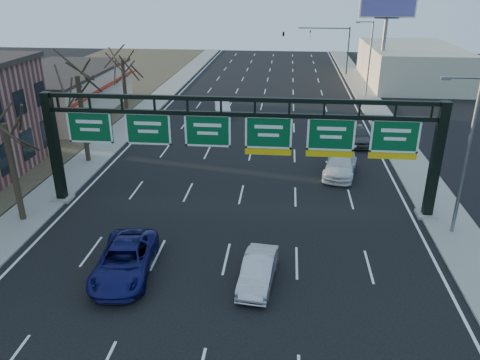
# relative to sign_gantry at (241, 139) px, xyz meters

# --- Properties ---
(ground) EXTENTS (160.00, 160.00, 0.00)m
(ground) POSITION_rel_sign_gantry_xyz_m (-0.16, -8.00, -4.63)
(ground) COLOR black
(ground) RESTS_ON ground
(sidewalk_left) EXTENTS (3.00, 120.00, 0.12)m
(sidewalk_left) POSITION_rel_sign_gantry_xyz_m (-12.96, 12.00, -4.57)
(sidewalk_left) COLOR gray
(sidewalk_left) RESTS_ON ground
(sidewalk_right) EXTENTS (3.00, 120.00, 0.12)m
(sidewalk_right) POSITION_rel_sign_gantry_xyz_m (12.64, 12.00, -4.57)
(sidewalk_right) COLOR gray
(sidewalk_right) RESTS_ON ground
(lane_markings) EXTENTS (21.60, 120.00, 0.01)m
(lane_markings) POSITION_rel_sign_gantry_xyz_m (-0.16, 12.00, -4.62)
(lane_markings) COLOR white
(lane_markings) RESTS_ON ground
(sign_gantry) EXTENTS (24.60, 1.20, 7.20)m
(sign_gantry) POSITION_rel_sign_gantry_xyz_m (0.00, 0.00, 0.00)
(sign_gantry) COLOR black
(sign_gantry) RESTS_ON ground
(cream_strip) EXTENTS (10.90, 18.40, 4.70)m
(cream_strip) POSITION_rel_sign_gantry_xyz_m (-21.64, 21.00, -2.27)
(cream_strip) COLOR #BCB79C
(cream_strip) RESTS_ON ground
(building_right_distant) EXTENTS (12.00, 20.00, 5.00)m
(building_right_distant) POSITION_rel_sign_gantry_xyz_m (19.84, 42.00, -2.13)
(building_right_distant) COLOR #BCB79C
(building_right_distant) RESTS_ON ground
(tree_gantry) EXTENTS (3.60, 3.60, 8.48)m
(tree_gantry) POSITION_rel_sign_gantry_xyz_m (-12.96, -3.00, 2.48)
(tree_gantry) COLOR #322A1C
(tree_gantry) RESTS_ON sidewalk_left
(tree_mid) EXTENTS (3.60, 3.60, 9.24)m
(tree_mid) POSITION_rel_sign_gantry_xyz_m (-12.96, 7.00, 3.23)
(tree_mid) COLOR #322A1C
(tree_mid) RESTS_ON sidewalk_left
(tree_far) EXTENTS (3.60, 3.60, 8.86)m
(tree_far) POSITION_rel_sign_gantry_xyz_m (-12.96, 17.00, 2.86)
(tree_far) COLOR #322A1C
(tree_far) RESTS_ON sidewalk_left
(streetlight_near) EXTENTS (2.15, 0.22, 9.00)m
(streetlight_near) POSITION_rel_sign_gantry_xyz_m (12.31, -2.00, 0.45)
(streetlight_near) COLOR slate
(streetlight_near) RESTS_ON sidewalk_right
(streetlight_far) EXTENTS (2.15, 0.22, 9.00)m
(streetlight_far) POSITION_rel_sign_gantry_xyz_m (12.31, 32.00, 0.45)
(streetlight_far) COLOR slate
(streetlight_far) RESTS_ON sidewalk_right
(billboard_right) EXTENTS (7.00, 0.50, 12.00)m
(billboard_right) POSITION_rel_sign_gantry_xyz_m (14.84, 36.98, 4.43)
(billboard_right) COLOR slate
(billboard_right) RESTS_ON ground
(traffic_signal_mast) EXTENTS (10.16, 0.54, 7.00)m
(traffic_signal_mast) POSITION_rel_sign_gantry_xyz_m (5.53, 47.00, 0.87)
(traffic_signal_mast) COLOR black
(traffic_signal_mast) RESTS_ON ground
(car_blue_suv) EXTENTS (3.09, 5.81, 1.55)m
(car_blue_suv) POSITION_rel_sign_gantry_xyz_m (-4.94, -7.86, -3.85)
(car_blue_suv) COLOR #131555
(car_blue_suv) RESTS_ON ground
(car_silver_sedan) EXTENTS (1.85, 4.25, 1.36)m
(car_silver_sedan) POSITION_rel_sign_gantry_xyz_m (1.62, -7.95, -3.95)
(car_silver_sedan) COLOR #B6B5BB
(car_silver_sedan) RESTS_ON ground
(car_white_wagon) EXTENTS (3.18, 5.66, 1.55)m
(car_white_wagon) POSITION_rel_sign_gantry_xyz_m (6.87, 6.40, -3.86)
(car_white_wagon) COLOR white
(car_white_wagon) RESTS_ON ground
(car_grey_far) EXTENTS (2.19, 4.87, 1.62)m
(car_grey_far) POSITION_rel_sign_gantry_xyz_m (9.00, 13.76, -3.82)
(car_grey_far) COLOR #3F4144
(car_grey_far) RESTS_ON ground
(car_silver_distant) EXTENTS (2.40, 4.73, 1.49)m
(car_silver_distant) POSITION_rel_sign_gantry_xyz_m (-4.13, 21.89, -3.89)
(car_silver_distant) COLOR #BBBBC0
(car_silver_distant) RESTS_ON ground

